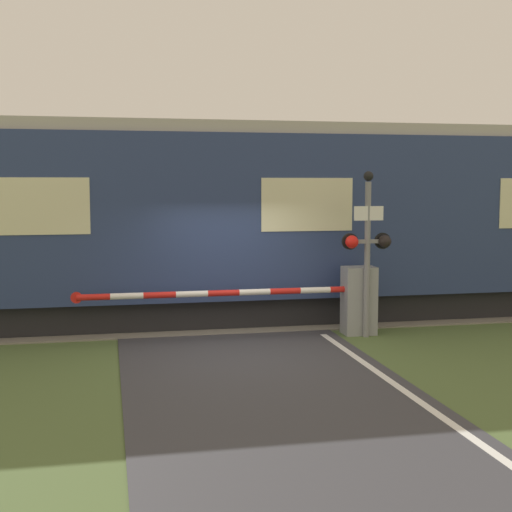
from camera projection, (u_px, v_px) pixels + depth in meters
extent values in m
plane|color=#4C6033|center=(240.00, 352.00, 12.02)|extent=(80.00, 80.00, 0.00)
cube|color=slate|center=(214.00, 319.00, 14.94)|extent=(36.00, 3.20, 0.03)
cube|color=#595451|center=(220.00, 322.00, 14.24)|extent=(36.00, 0.08, 0.10)
cube|color=#595451|center=(209.00, 310.00, 15.64)|extent=(36.00, 0.08, 0.10)
cube|color=black|center=(289.00, 303.00, 15.24)|extent=(16.68, 2.30, 0.60)
cube|color=navy|center=(290.00, 214.00, 15.05)|extent=(18.13, 2.71, 3.20)
cube|color=#ADA89E|center=(290.00, 132.00, 14.88)|extent=(17.77, 2.49, 0.24)
cube|color=beige|center=(307.00, 205.00, 13.70)|extent=(1.81, 0.02, 1.02)
cube|color=beige|center=(38.00, 206.00, 12.69)|extent=(1.81, 0.02, 1.02)
cube|color=gray|center=(359.00, 300.00, 13.44)|extent=(0.60, 0.44, 1.28)
cylinder|color=gray|center=(359.00, 289.00, 13.42)|extent=(0.16, 0.16, 0.18)
cylinder|color=red|center=(345.00, 289.00, 13.36)|extent=(0.58, 0.11, 0.11)
cylinder|color=white|center=(315.00, 290.00, 13.24)|extent=(0.58, 0.11, 0.11)
cylinder|color=red|center=(285.00, 291.00, 13.13)|extent=(0.58, 0.11, 0.11)
cylinder|color=white|center=(255.00, 292.00, 13.01)|extent=(0.58, 0.11, 0.11)
cylinder|color=red|center=(223.00, 293.00, 12.89)|extent=(0.58, 0.11, 0.11)
cylinder|color=white|center=(192.00, 294.00, 12.78)|extent=(0.58, 0.11, 0.11)
cylinder|color=red|center=(160.00, 295.00, 12.66)|extent=(0.58, 0.11, 0.11)
cylinder|color=white|center=(127.00, 296.00, 12.54)|extent=(0.58, 0.11, 0.11)
cylinder|color=red|center=(93.00, 297.00, 12.43)|extent=(0.58, 0.11, 0.11)
cylinder|color=red|center=(76.00, 298.00, 12.37)|extent=(0.20, 0.02, 0.20)
cylinder|color=gray|center=(367.00, 260.00, 13.11)|extent=(0.11, 0.11, 2.87)
cube|color=gray|center=(367.00, 241.00, 13.07)|extent=(0.76, 0.07, 0.07)
sphere|color=red|center=(352.00, 242.00, 12.96)|extent=(0.24, 0.24, 0.24)
sphere|color=black|center=(385.00, 241.00, 13.09)|extent=(0.24, 0.24, 0.24)
cylinder|color=black|center=(350.00, 241.00, 13.07)|extent=(0.30, 0.06, 0.30)
cylinder|color=black|center=(383.00, 241.00, 13.20)|extent=(0.30, 0.06, 0.30)
cube|color=white|center=(369.00, 213.00, 12.98)|extent=(0.56, 0.02, 0.26)
sphere|color=black|center=(368.00, 176.00, 12.95)|extent=(0.18, 0.18, 0.18)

